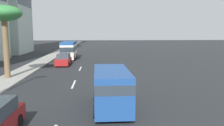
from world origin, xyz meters
TOP-DOWN VIEW (x-y plane):
  - ground_plane at (31.50, 0.00)m, footprint 198.00×198.00m
  - sidewalk_right at (31.50, 6.33)m, footprint 162.00×2.63m
  - lane_stripe_mid at (15.97, 0.00)m, footprint 3.20×0.16m
  - lane_stripe_far at (24.71, 0.00)m, footprint 3.20×0.16m
  - van_lead at (9.30, -2.89)m, footprint 5.13×2.15m
  - car_third at (27.94, 2.51)m, footprint 4.42×1.84m
  - minibus_fourth at (35.03, 2.55)m, footprint 6.55×2.28m
  - palm_tree at (18.69, 6.65)m, footprint 3.31×3.31m

SIDE VIEW (x-z plane):
  - ground_plane at x=31.50m, z-range 0.00..0.00m
  - lane_stripe_mid at x=15.97m, z-range 0.00..0.01m
  - lane_stripe_far at x=24.71m, z-range 0.00..0.01m
  - sidewalk_right at x=31.50m, z-range 0.00..0.15m
  - car_third at x=27.94m, z-range -0.04..1.59m
  - van_lead at x=9.30m, z-range 0.17..2.51m
  - minibus_fourth at x=35.03m, z-range 0.15..3.14m
  - palm_tree at x=18.69m, z-range 2.56..9.51m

